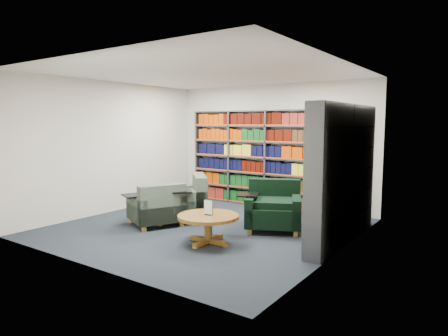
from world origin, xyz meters
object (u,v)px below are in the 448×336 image
Objects in this scene: chair_teal_front at (157,209)px; coffee_table at (208,221)px; chair_teal_left at (185,202)px; chair_green_right at (273,209)px.

chair_teal_front is 1.22× the size of coffee_table.
chair_teal_left is 1.79m from chair_green_right.
chair_teal_front is at bearing -101.90° from chair_teal_left.
chair_teal_left is at bearing -166.24° from chair_green_right.
chair_green_right reaches higher than coffee_table.
chair_teal_left reaches higher than chair_green_right.
chair_teal_left is 1.16× the size of chair_teal_front.
chair_teal_front is at bearing -150.27° from chair_green_right.
chair_teal_front reaches higher than coffee_table.
chair_teal_left reaches higher than coffee_table.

